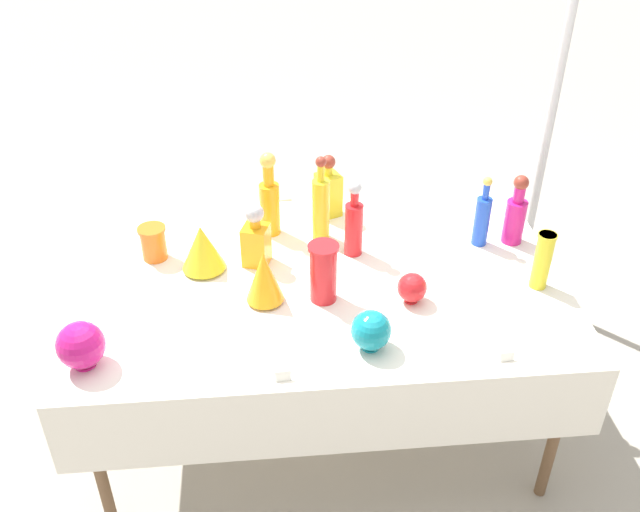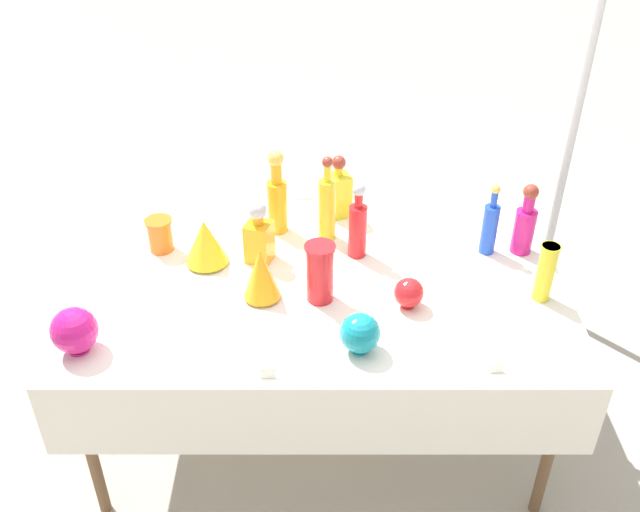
{
  "view_description": "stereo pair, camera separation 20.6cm",
  "coord_description": "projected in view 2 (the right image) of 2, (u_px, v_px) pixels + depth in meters",
  "views": [
    {
      "loc": [
        -0.2,
        -2.22,
        2.39
      ],
      "look_at": [
        0.0,
        0.0,
        0.86
      ],
      "focal_mm": 40.0,
      "sensor_mm": 36.0,
      "label": 1
    },
    {
      "loc": [
        0.0,
        -2.23,
        2.39
      ],
      "look_at": [
        0.0,
        0.0,
        0.86
      ],
      "focal_mm": 40.0,
      "sensor_mm": 36.0,
      "label": 2
    }
  ],
  "objects": [
    {
      "name": "fluted_vase_0",
      "position": [
        261.0,
        274.0,
        2.6
      ],
      "size": [
        0.14,
        0.14,
        0.21
      ],
      "color": "orange",
      "rests_on": "display_table"
    },
    {
      "name": "slender_vase_0",
      "position": [
        546.0,
        271.0,
        2.59
      ],
      "size": [
        0.07,
        0.07,
        0.23
      ],
      "color": "yellow",
      "rests_on": "display_table"
    },
    {
      "name": "fluted_vase_1",
      "position": [
        205.0,
        241.0,
        2.79
      ],
      "size": [
        0.17,
        0.17,
        0.2
      ],
      "color": "yellow",
      "rests_on": "display_table"
    },
    {
      "name": "round_bowl_2",
      "position": [
        360.0,
        333.0,
        2.38
      ],
      "size": [
        0.14,
        0.14,
        0.15
      ],
      "color": "teal",
      "rests_on": "display_table"
    },
    {
      "name": "ground_plane",
      "position": [
        320.0,
        414.0,
        3.2
      ],
      "size": [
        40.0,
        40.0,
        0.0
      ],
      "primitive_type": "plane",
      "color": "#A0998C"
    },
    {
      "name": "tall_bottle_4",
      "position": [
        327.0,
        206.0,
        2.91
      ],
      "size": [
        0.07,
        0.07,
        0.38
      ],
      "color": "yellow",
      "rests_on": "display_table"
    },
    {
      "name": "square_decanter_1",
      "position": [
        338.0,
        191.0,
        3.09
      ],
      "size": [
        0.12,
        0.12,
        0.29
      ],
      "color": "yellow",
      "rests_on": "display_table"
    },
    {
      "name": "round_bowl_0",
      "position": [
        409.0,
        293.0,
        2.58
      ],
      "size": [
        0.11,
        0.11,
        0.12
      ],
      "color": "red",
      "rests_on": "display_table"
    },
    {
      "name": "price_tag_left",
      "position": [
        267.0,
        373.0,
        2.3
      ],
      "size": [
        0.05,
        0.02,
        0.04
      ],
      "primitive_type": "cube",
      "rotation": [
        -0.21,
        0.0,
        0.07
      ],
      "color": "white",
      "rests_on": "display_table"
    },
    {
      "name": "square_decanter_0",
      "position": [
        259.0,
        235.0,
        2.8
      ],
      "size": [
        0.12,
        0.12,
        0.27
      ],
      "color": "orange",
      "rests_on": "display_table"
    },
    {
      "name": "round_bowl_1",
      "position": [
        74.0,
        330.0,
        2.37
      ],
      "size": [
        0.16,
        0.16,
        0.17
      ],
      "color": "#C61972",
      "rests_on": "display_table"
    },
    {
      "name": "slender_vase_2",
      "position": [
        160.0,
        233.0,
        2.88
      ],
      "size": [
        0.11,
        0.11,
        0.14
      ],
      "color": "orange",
      "rests_on": "display_table"
    },
    {
      "name": "cardboard_box_behind_left",
      "position": [
        276.0,
        247.0,
        4.02
      ],
      "size": [
        0.5,
        0.47,
        0.4
      ],
      "color": "tan",
      "rests_on": "ground"
    },
    {
      "name": "tall_bottle_0",
      "position": [
        358.0,
        226.0,
        2.82
      ],
      "size": [
        0.07,
        0.07,
        0.33
      ],
      "color": "red",
      "rests_on": "display_table"
    },
    {
      "name": "canopy_pole",
      "position": [
        573.0,
        131.0,
        3.27
      ],
      "size": [
        0.18,
        0.18,
        2.55
      ],
      "color": "silver",
      "rests_on": "ground"
    },
    {
      "name": "tall_bottle_2",
      "position": [
        277.0,
        198.0,
        2.96
      ],
      "size": [
        0.08,
        0.08,
        0.37
      ],
      "color": "orange",
      "rests_on": "display_table"
    },
    {
      "name": "price_tag_center",
      "position": [
        497.0,
        368.0,
        2.32
      ],
      "size": [
        0.05,
        0.02,
        0.03
      ],
      "primitive_type": "cube",
      "rotation": [
        -0.21,
        0.0,
        0.08
      ],
      "color": "white",
      "rests_on": "display_table"
    },
    {
      "name": "tall_bottle_3",
      "position": [
        525.0,
        224.0,
        2.84
      ],
      "size": [
        0.09,
        0.09,
        0.31
      ],
      "color": "#C61972",
      "rests_on": "display_table"
    },
    {
      "name": "display_table",
      "position": [
        320.0,
        293.0,
        2.76
      ],
      "size": [
        1.87,
        1.2,
        0.76
      ],
      "color": "white",
      "rests_on": "ground"
    },
    {
      "name": "tall_bottle_1",
      "position": [
        490.0,
        226.0,
        2.84
      ],
      "size": [
        0.06,
        0.06,
        0.31
      ],
      "color": "blue",
      "rests_on": "display_table"
    },
    {
      "name": "slender_vase_1",
      "position": [
        319.0,
        271.0,
        2.58
      ],
      "size": [
        0.11,
        0.11,
        0.24
      ],
      "color": "red",
      "rests_on": "display_table"
    }
  ]
}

